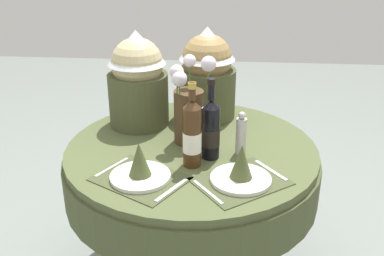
{
  "coord_description": "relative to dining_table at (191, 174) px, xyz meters",
  "views": [
    {
      "loc": [
        0.16,
        -1.85,
        1.67
      ],
      "look_at": [
        0.0,
        0.03,
        0.82
      ],
      "focal_mm": 42.88,
      "sensor_mm": 36.0,
      "label": 1
    }
  ],
  "objects": [
    {
      "name": "dining_table",
      "position": [
        0.0,
        0.0,
        0.0
      ],
      "size": [
        1.16,
        1.16,
        0.74
      ],
      "color": "#4C5633",
      "rests_on": "ground"
    },
    {
      "name": "place_setting_left",
      "position": [
        -0.18,
        -0.3,
        0.19
      ],
      "size": [
        0.42,
        0.4,
        0.16
      ],
      "color": "#41492B",
      "rests_on": "dining_table"
    },
    {
      "name": "place_setting_right",
      "position": [
        0.22,
        -0.29,
        0.19
      ],
      "size": [
        0.43,
        0.41,
        0.16
      ],
      "color": "#41492B",
      "rests_on": "dining_table"
    },
    {
      "name": "flower_vase",
      "position": [
        -0.02,
        0.05,
        0.31
      ],
      "size": [
        0.2,
        0.18,
        0.41
      ],
      "color": "#47331E",
      "rests_on": "dining_table"
    },
    {
      "name": "wine_bottle_left",
      "position": [
        0.02,
        -0.17,
        0.28
      ],
      "size": [
        0.08,
        0.08,
        0.36
      ],
      "color": "#422814",
      "rests_on": "dining_table"
    },
    {
      "name": "wine_bottle_right",
      "position": [
        0.09,
        -0.09,
        0.27
      ],
      "size": [
        0.08,
        0.08,
        0.36
      ],
      "color": "black",
      "rests_on": "dining_table"
    },
    {
      "name": "pepper_mill",
      "position": [
        0.22,
        -0.05,
        0.23
      ],
      "size": [
        0.05,
        0.05,
        0.2
      ],
      "color": "#B7B2AD",
      "rests_on": "dining_table"
    },
    {
      "name": "gift_tub_back_left",
      "position": [
        -0.28,
        0.24,
        0.39
      ],
      "size": [
        0.29,
        0.29,
        0.47
      ],
      "color": "#474C2D",
      "rests_on": "dining_table"
    },
    {
      "name": "gift_tub_back_centre",
      "position": [
        0.05,
        0.37,
        0.39
      ],
      "size": [
        0.3,
        0.3,
        0.47
      ],
      "color": "#474C2D",
      "rests_on": "dining_table"
    }
  ]
}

